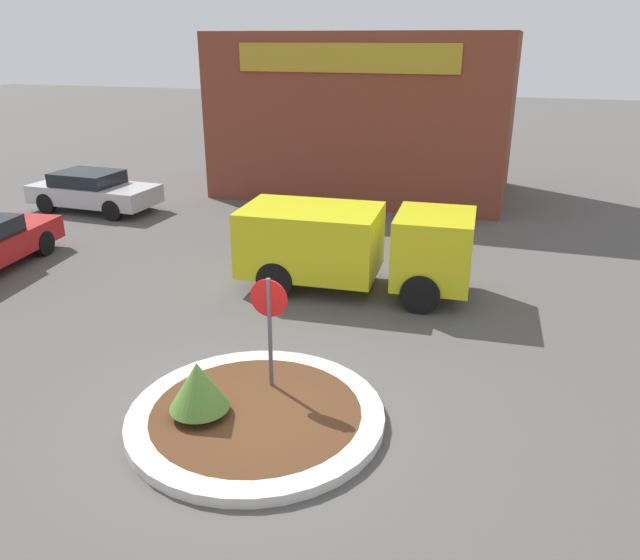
{
  "coord_description": "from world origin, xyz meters",
  "views": [
    {
      "loc": [
        3.49,
        -7.54,
        5.55
      ],
      "look_at": [
        -0.01,
        3.25,
        1.13
      ],
      "focal_mm": 35.0,
      "sensor_mm": 36.0,
      "label": 1
    }
  ],
  "objects": [
    {
      "name": "utility_truck",
      "position": [
        -0.03,
        5.7,
        1.12
      ],
      "size": [
        5.38,
        2.4,
        1.95
      ],
      "rotation": [
        0.0,
        0.0,
        0.06
      ],
      "color": "gold",
      "rests_on": "ground_plane"
    },
    {
      "name": "traffic_island",
      "position": [
        0.0,
        0.0,
        0.08
      ],
      "size": [
        3.98,
        3.98,
        0.16
      ],
      "color": "beige",
      "rests_on": "ground_plane"
    },
    {
      "name": "island_shrub",
      "position": [
        -0.77,
        -0.36,
        0.68
      ],
      "size": [
        0.92,
        0.92,
        0.89
      ],
      "color": "brown",
      "rests_on": "traffic_island"
    },
    {
      "name": "ground_plane",
      "position": [
        0.0,
        0.0,
        0.0
      ],
      "size": [
        120.0,
        120.0,
        0.0
      ],
      "primitive_type": "plane",
      "color": "#514F4C"
    },
    {
      "name": "storefront_building",
      "position": [
        -2.25,
        15.76,
        2.88
      ],
      "size": [
        10.48,
        6.07,
        5.76
      ],
      "color": "brown",
      "rests_on": "ground_plane"
    },
    {
      "name": "stop_sign",
      "position": [
        -0.06,
        0.79,
        1.41
      ],
      "size": [
        0.63,
        0.07,
        2.06
      ],
      "color": "#4C4C51",
      "rests_on": "ground_plane"
    },
    {
      "name": "parked_sedan_silver",
      "position": [
        -10.3,
        9.91,
        0.69
      ],
      "size": [
        4.33,
        2.02,
        1.33
      ],
      "rotation": [
        0.0,
        0.0,
        -0.03
      ],
      "color": "#B7B7BC",
      "rests_on": "ground_plane"
    }
  ]
}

